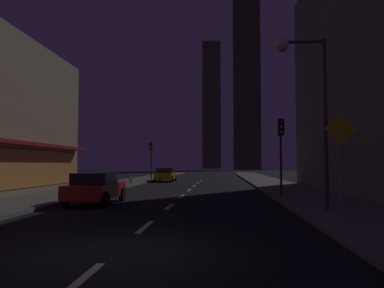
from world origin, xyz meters
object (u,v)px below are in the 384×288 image
object	(u,v)px
car_parked_near	(96,188)
street_lamp_right	(303,80)
car_parked_far	(166,175)
fire_hydrant_far_left	(131,180)
traffic_light_near_right	(281,139)
traffic_light_far_left	(151,152)
pedestrian_crossing_sign	(341,158)

from	to	relation	value
car_parked_near	street_lamp_right	bearing A→B (deg)	-17.13
car_parked_far	fire_hydrant_far_left	xyz separation A→B (m)	(-2.30, -6.05, -0.29)
car_parked_far	fire_hydrant_far_left	bearing A→B (deg)	-110.82
traffic_light_near_right	car_parked_far	bearing A→B (deg)	115.47
traffic_light_near_right	traffic_light_far_left	size ratio (longest dim) A/B	1.00
fire_hydrant_far_left	traffic_light_near_right	distance (m)	17.55
car_parked_near	fire_hydrant_far_left	world-z (taller)	car_parked_near
fire_hydrant_far_left	car_parked_far	bearing A→B (deg)	69.18
car_parked_near	car_parked_far	world-z (taller)	same
car_parked_near	street_lamp_right	size ratio (longest dim) A/B	0.64
fire_hydrant_far_left	pedestrian_crossing_sign	distance (m)	25.53
car_parked_near	traffic_light_near_right	distance (m)	9.97
car_parked_far	street_lamp_right	xyz separation A→B (m)	(8.98, -25.12, 4.33)
traffic_light_near_right	fire_hydrant_far_left	bearing A→B (deg)	131.12
traffic_light_near_right	street_lamp_right	bearing A→B (deg)	-91.15
car_parked_far	street_lamp_right	bearing A→B (deg)	-70.33
car_parked_near	traffic_light_far_left	distance (m)	24.27
street_lamp_right	fire_hydrant_far_left	bearing A→B (deg)	120.60
fire_hydrant_far_left	pedestrian_crossing_sign	bearing A→B (deg)	-63.17
traffic_light_near_right	pedestrian_crossing_sign	distance (m)	9.75
car_parked_near	traffic_light_far_left	bearing A→B (deg)	94.51
car_parked_near	car_parked_far	xyz separation A→B (m)	(0.00, 22.35, 0.00)
car_parked_near	traffic_light_near_right	size ratio (longest dim) A/B	1.01
traffic_light_near_right	street_lamp_right	distance (m)	6.30
traffic_light_far_left	street_lamp_right	bearing A→B (deg)	-67.93
traffic_light_far_left	pedestrian_crossing_sign	world-z (taller)	traffic_light_far_left
street_lamp_right	traffic_light_far_left	bearing A→B (deg)	112.07
street_lamp_right	pedestrian_crossing_sign	world-z (taller)	street_lamp_right
car_parked_far	traffic_light_far_left	bearing A→B (deg)	137.95
street_lamp_right	pedestrian_crossing_sign	xyz separation A→B (m)	(0.22, -3.66, -3.05)
car_parked_near	traffic_light_near_right	bearing A→B (deg)	19.63
fire_hydrant_far_left	car_parked_near	bearing A→B (deg)	-81.97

